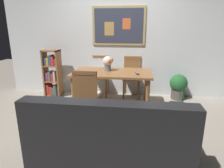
{
  "coord_description": "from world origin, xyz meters",
  "views": [
    {
      "loc": [
        0.48,
        -3.05,
        1.55
      ],
      "look_at": [
        0.08,
        0.02,
        0.65
      ],
      "focal_mm": 31.57,
      "sensor_mm": 36.0,
      "label": 1
    }
  ],
  "objects_px": {
    "potted_ivy": "(178,86)",
    "tv_remote": "(137,73)",
    "dining_chair_far_left": "(100,72)",
    "bookshelf": "(53,75)",
    "dining_chair_far_right": "(132,73)",
    "dining_chair_near_left": "(87,92)",
    "flower_vase": "(108,62)",
    "leather_couch": "(110,137)",
    "dining_table": "(112,77)"
  },
  "relations": [
    {
      "from": "dining_chair_far_left",
      "to": "bookshelf",
      "type": "relative_size",
      "value": 0.86
    },
    {
      "from": "bookshelf",
      "to": "potted_ivy",
      "type": "distance_m",
      "value": 2.84
    },
    {
      "from": "dining_table",
      "to": "tv_remote",
      "type": "bearing_deg",
      "value": -14.68
    },
    {
      "from": "dining_chair_far_left",
      "to": "flower_vase",
      "type": "distance_m",
      "value": 0.83
    },
    {
      "from": "dining_chair_far_left",
      "to": "tv_remote",
      "type": "height_order",
      "value": "dining_chair_far_left"
    },
    {
      "from": "dining_chair_near_left",
      "to": "leather_couch",
      "type": "distance_m",
      "value": 1.06
    },
    {
      "from": "potted_ivy",
      "to": "flower_vase",
      "type": "distance_m",
      "value": 1.7
    },
    {
      "from": "leather_couch",
      "to": "flower_vase",
      "type": "distance_m",
      "value": 1.81
    },
    {
      "from": "dining_table",
      "to": "potted_ivy",
      "type": "relative_size",
      "value": 2.63
    },
    {
      "from": "bookshelf",
      "to": "potted_ivy",
      "type": "relative_size",
      "value": 1.85
    },
    {
      "from": "dining_chair_far_left",
      "to": "flower_vase",
      "type": "relative_size",
      "value": 3.2
    },
    {
      "from": "dining_chair_near_left",
      "to": "bookshelf",
      "type": "height_order",
      "value": "bookshelf"
    },
    {
      "from": "potted_ivy",
      "to": "dining_chair_far_left",
      "type": "bearing_deg",
      "value": 176.42
    },
    {
      "from": "dining_chair_far_right",
      "to": "leather_couch",
      "type": "bearing_deg",
      "value": -94.34
    },
    {
      "from": "dining_chair_far_left",
      "to": "leather_couch",
      "type": "distance_m",
      "value": 2.47
    },
    {
      "from": "potted_ivy",
      "to": "tv_remote",
      "type": "xyz_separation_m",
      "value": [
        -0.91,
        -0.79,
        0.44
      ]
    },
    {
      "from": "dining_table",
      "to": "potted_ivy",
      "type": "height_order",
      "value": "dining_table"
    },
    {
      "from": "dining_chair_far_right",
      "to": "flower_vase",
      "type": "relative_size",
      "value": 3.2
    },
    {
      "from": "dining_chair_near_left",
      "to": "leather_couch",
      "type": "relative_size",
      "value": 0.51
    },
    {
      "from": "dining_chair_far_left",
      "to": "dining_chair_near_left",
      "type": "bearing_deg",
      "value": -87.71
    },
    {
      "from": "dining_chair_far_right",
      "to": "leather_couch",
      "type": "relative_size",
      "value": 0.51
    },
    {
      "from": "dining_chair_far_left",
      "to": "flower_vase",
      "type": "bearing_deg",
      "value": -67.84
    },
    {
      "from": "dining_chair_far_right",
      "to": "tv_remote",
      "type": "bearing_deg",
      "value": -82.34
    },
    {
      "from": "dining_chair_far_left",
      "to": "leather_couch",
      "type": "relative_size",
      "value": 0.51
    },
    {
      "from": "dining_chair_far_left",
      "to": "bookshelf",
      "type": "xyz_separation_m",
      "value": [
        -1.06,
        -0.25,
        -0.05
      ]
    },
    {
      "from": "potted_ivy",
      "to": "flower_vase",
      "type": "relative_size",
      "value": 2.01
    },
    {
      "from": "dining_table",
      "to": "dining_chair_far_left",
      "type": "bearing_deg",
      "value": 115.94
    },
    {
      "from": "dining_chair_far_left",
      "to": "dining_chair_near_left",
      "type": "distance_m",
      "value": 1.49
    },
    {
      "from": "flower_vase",
      "to": "tv_remote",
      "type": "bearing_deg",
      "value": -18.98
    },
    {
      "from": "dining_chair_far_left",
      "to": "flower_vase",
      "type": "height_order",
      "value": "flower_vase"
    },
    {
      "from": "dining_chair_near_left",
      "to": "tv_remote",
      "type": "distance_m",
      "value": 1.01
    },
    {
      "from": "dining_chair_far_right",
      "to": "dining_chair_far_left",
      "type": "bearing_deg",
      "value": 177.96
    },
    {
      "from": "flower_vase",
      "to": "dining_chair_far_left",
      "type": "bearing_deg",
      "value": 112.16
    },
    {
      "from": "leather_couch",
      "to": "bookshelf",
      "type": "relative_size",
      "value": 1.7
    },
    {
      "from": "leather_couch",
      "to": "bookshelf",
      "type": "bearing_deg",
      "value": 127.13
    },
    {
      "from": "dining_chair_far_right",
      "to": "leather_couch",
      "type": "xyz_separation_m",
      "value": [
        -0.18,
        -2.37,
        -0.23
      ]
    },
    {
      "from": "dining_table",
      "to": "tv_remote",
      "type": "distance_m",
      "value": 0.51
    },
    {
      "from": "dining_chair_far_left",
      "to": "dining_chair_near_left",
      "type": "relative_size",
      "value": 1.0
    },
    {
      "from": "dining_chair_far_left",
      "to": "leather_couch",
      "type": "xyz_separation_m",
      "value": [
        0.56,
        -2.39,
        -0.23
      ]
    },
    {
      "from": "flower_vase",
      "to": "bookshelf",
      "type": "bearing_deg",
      "value": 161.54
    },
    {
      "from": "dining_chair_near_left",
      "to": "leather_couch",
      "type": "xyz_separation_m",
      "value": [
        0.5,
        -0.9,
        -0.23
      ]
    },
    {
      "from": "dining_chair_near_left",
      "to": "potted_ivy",
      "type": "height_order",
      "value": "dining_chair_near_left"
    },
    {
      "from": "dining_table",
      "to": "tv_remote",
      "type": "height_order",
      "value": "tv_remote"
    },
    {
      "from": "dining_chair_far_left",
      "to": "bookshelf",
      "type": "distance_m",
      "value": 1.09
    },
    {
      "from": "dining_chair_far_right",
      "to": "dining_chair_near_left",
      "type": "bearing_deg",
      "value": -114.93
    },
    {
      "from": "dining_table",
      "to": "leather_couch",
      "type": "relative_size",
      "value": 0.84
    },
    {
      "from": "dining_chair_near_left",
      "to": "tv_remote",
      "type": "height_order",
      "value": "dining_chair_near_left"
    },
    {
      "from": "dining_chair_near_left",
      "to": "bookshelf",
      "type": "xyz_separation_m",
      "value": [
        -1.12,
        1.24,
        -0.05
      ]
    },
    {
      "from": "bookshelf",
      "to": "tv_remote",
      "type": "bearing_deg",
      "value": -18.62
    },
    {
      "from": "dining_table",
      "to": "bookshelf",
      "type": "relative_size",
      "value": 1.42
    }
  ]
}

